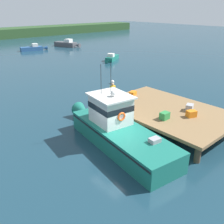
{
  "coord_description": "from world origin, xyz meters",
  "views": [
    {
      "loc": [
        -8.95,
        -9.61,
        7.88
      ],
      "look_at": [
        1.2,
        1.77,
        1.4
      ],
      "focal_mm": 39.97,
      "sensor_mm": 36.0,
      "label": 1
    }
  ],
  "objects_px": {
    "crate_stack_mid_dock": "(190,107)",
    "mooring_buoy_outer": "(112,82)",
    "crate_stack_near_edge": "(165,116)",
    "deckhand_by_the_boat": "(113,93)",
    "crate_single_far": "(191,114)",
    "bait_bucket": "(130,106)",
    "moored_boat_far_left": "(67,44)",
    "main_fishing_boat": "(116,129)",
    "moored_boat_off_the_point": "(33,48)",
    "crate_single_by_cleat": "(133,93)",
    "moored_boat_far_right": "(112,58)"
  },
  "relations": [
    {
      "from": "crate_stack_near_edge",
      "to": "crate_stack_mid_dock",
      "type": "xyz_separation_m",
      "value": [
        2.45,
        -0.27,
        -0.01
      ]
    },
    {
      "from": "mooring_buoy_outer",
      "to": "crate_single_by_cleat",
      "type": "bearing_deg",
      "value": -119.18
    },
    {
      "from": "crate_single_far",
      "to": "bait_bucket",
      "type": "xyz_separation_m",
      "value": [
        -1.94,
        3.69,
        -0.05
      ]
    },
    {
      "from": "crate_stack_near_edge",
      "to": "moored_boat_off_the_point",
      "type": "distance_m",
      "value": 39.07
    },
    {
      "from": "main_fishing_boat",
      "to": "crate_single_by_cleat",
      "type": "distance_m",
      "value": 5.85
    },
    {
      "from": "crate_single_far",
      "to": "mooring_buoy_outer",
      "type": "distance_m",
      "value": 12.8
    },
    {
      "from": "crate_stack_near_edge",
      "to": "crate_single_far",
      "type": "bearing_deg",
      "value": -30.43
    },
    {
      "from": "crate_single_far",
      "to": "crate_stack_mid_dock",
      "type": "bearing_deg",
      "value": 38.18
    },
    {
      "from": "crate_stack_near_edge",
      "to": "deckhand_by_the_boat",
      "type": "distance_m",
      "value": 4.29
    },
    {
      "from": "crate_stack_near_edge",
      "to": "mooring_buoy_outer",
      "type": "distance_m",
      "value": 12.53
    },
    {
      "from": "moored_boat_far_right",
      "to": "crate_single_far",
      "type": "bearing_deg",
      "value": -119.56
    },
    {
      "from": "bait_bucket",
      "to": "crate_stack_near_edge",
      "type": "bearing_deg",
      "value": -82.87
    },
    {
      "from": "deckhand_by_the_boat",
      "to": "moored_boat_far_left",
      "type": "distance_m",
      "value": 38.1
    },
    {
      "from": "bait_bucket",
      "to": "deckhand_by_the_boat",
      "type": "distance_m",
      "value": 1.63
    },
    {
      "from": "crate_stack_near_edge",
      "to": "moored_boat_far_left",
      "type": "height_order",
      "value": "crate_stack_near_edge"
    },
    {
      "from": "crate_single_by_cleat",
      "to": "moored_boat_off_the_point",
      "type": "distance_m",
      "value": 34.18
    },
    {
      "from": "moored_boat_far_left",
      "to": "main_fishing_boat",
      "type": "bearing_deg",
      "value": -118.17
    },
    {
      "from": "crate_single_far",
      "to": "mooring_buoy_outer",
      "type": "height_order",
      "value": "crate_single_far"
    },
    {
      "from": "crate_stack_near_edge",
      "to": "main_fishing_boat",
      "type": "bearing_deg",
      "value": 156.31
    },
    {
      "from": "crate_stack_near_edge",
      "to": "deckhand_by_the_boat",
      "type": "bearing_deg",
      "value": 99.73
    },
    {
      "from": "crate_stack_mid_dock",
      "to": "moored_boat_off_the_point",
      "type": "relative_size",
      "value": 0.12
    },
    {
      "from": "crate_stack_mid_dock",
      "to": "moored_boat_far_left",
      "type": "height_order",
      "value": "crate_stack_mid_dock"
    },
    {
      "from": "moored_boat_far_right",
      "to": "mooring_buoy_outer",
      "type": "xyz_separation_m",
      "value": [
        -8.41,
        -9.61,
        -0.19
      ]
    },
    {
      "from": "main_fishing_boat",
      "to": "bait_bucket",
      "type": "height_order",
      "value": "main_fishing_boat"
    },
    {
      "from": "crate_stack_near_edge",
      "to": "moored_boat_far_right",
      "type": "relative_size",
      "value": 0.14
    },
    {
      "from": "deckhand_by_the_boat",
      "to": "crate_single_far",
      "type": "bearing_deg",
      "value": -65.64
    },
    {
      "from": "bait_bucket",
      "to": "mooring_buoy_outer",
      "type": "bearing_deg",
      "value": 55.21
    },
    {
      "from": "crate_stack_mid_dock",
      "to": "crate_single_by_cleat",
      "type": "bearing_deg",
      "value": 97.13
    },
    {
      "from": "moored_boat_off_the_point",
      "to": "moored_boat_far_left",
      "type": "height_order",
      "value": "moored_boat_far_left"
    },
    {
      "from": "crate_stack_mid_dock",
      "to": "mooring_buoy_outer",
      "type": "xyz_separation_m",
      "value": [
        3.07,
        11.46,
        -1.23
      ]
    },
    {
      "from": "bait_bucket",
      "to": "mooring_buoy_outer",
      "type": "xyz_separation_m",
      "value": [
        5.86,
        8.44,
        -1.17
      ]
    },
    {
      "from": "main_fishing_boat",
      "to": "mooring_buoy_outer",
      "type": "xyz_separation_m",
      "value": [
        8.5,
        9.87,
        -0.81
      ]
    },
    {
      "from": "bait_bucket",
      "to": "moored_boat_off_the_point",
      "type": "height_order",
      "value": "bait_bucket"
    },
    {
      "from": "moored_boat_off_the_point",
      "to": "mooring_buoy_outer",
      "type": "xyz_separation_m",
      "value": [
        -3.53,
        -26.81,
        -0.24
      ]
    },
    {
      "from": "main_fishing_boat",
      "to": "mooring_buoy_outer",
      "type": "distance_m",
      "value": 13.05
    },
    {
      "from": "crate_stack_mid_dock",
      "to": "moored_boat_far_left",
      "type": "bearing_deg",
      "value": 69.62
    },
    {
      "from": "crate_single_by_cleat",
      "to": "crate_stack_near_edge",
      "type": "relative_size",
      "value": 1.0
    },
    {
      "from": "crate_single_far",
      "to": "crate_stack_near_edge",
      "type": "height_order",
      "value": "crate_stack_near_edge"
    },
    {
      "from": "crate_stack_near_edge",
      "to": "mooring_buoy_outer",
      "type": "height_order",
      "value": "crate_stack_near_edge"
    },
    {
      "from": "crate_stack_near_edge",
      "to": "bait_bucket",
      "type": "relative_size",
      "value": 1.76
    },
    {
      "from": "moored_boat_far_right",
      "to": "bait_bucket",
      "type": "bearing_deg",
      "value": -128.33
    },
    {
      "from": "moored_boat_far_right",
      "to": "moored_boat_far_left",
      "type": "bearing_deg",
      "value": 80.92
    },
    {
      "from": "crate_single_far",
      "to": "crate_single_by_cleat",
      "type": "height_order",
      "value": "crate_single_far"
    },
    {
      "from": "moored_boat_far_right",
      "to": "moored_boat_far_left",
      "type": "xyz_separation_m",
      "value": [
        2.76,
        17.25,
        0.15
      ]
    },
    {
      "from": "crate_stack_near_edge",
      "to": "crate_stack_mid_dock",
      "type": "bearing_deg",
      "value": -6.37
    },
    {
      "from": "deckhand_by_the_boat",
      "to": "moored_boat_far_right",
      "type": "distance_m",
      "value": 22.21
    },
    {
      "from": "moored_boat_off_the_point",
      "to": "main_fishing_boat",
      "type": "bearing_deg",
      "value": -108.15
    },
    {
      "from": "crate_single_far",
      "to": "moored_boat_far_right",
      "type": "bearing_deg",
      "value": 60.44
    },
    {
      "from": "crate_single_far",
      "to": "moored_boat_off_the_point",
      "type": "bearing_deg",
      "value": 79.18
    },
    {
      "from": "crate_single_far",
      "to": "deckhand_by_the_boat",
      "type": "height_order",
      "value": "deckhand_by_the_boat"
    }
  ]
}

